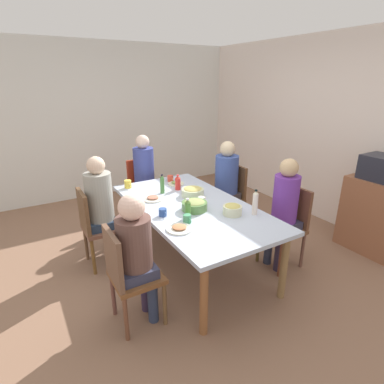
{
  "coord_description": "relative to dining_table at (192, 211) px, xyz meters",
  "views": [
    {
      "loc": [
        2.62,
        -1.55,
        2.0
      ],
      "look_at": [
        0.0,
        0.0,
        0.87
      ],
      "focal_mm": 28.69,
      "sensor_mm": 36.0,
      "label": 1
    }
  ],
  "objects": [
    {
      "name": "ground_plane",
      "position": [
        0.0,
        0.0,
        -0.66
      ],
      "size": [
        6.74,
        6.74,
        0.0
      ],
      "primitive_type": "plane",
      "color": "#88634C"
    },
    {
      "name": "wall_back",
      "position": [
        0.0,
        2.36,
        0.64
      ],
      "size": [
        5.86,
        0.12,
        2.6
      ],
      "primitive_type": "cube",
      "color": "silver",
      "rests_on": "ground_plane"
    },
    {
      "name": "wall_left",
      "position": [
        -2.87,
        0.0,
        0.64
      ],
      "size": [
        0.12,
        4.84,
        2.6
      ],
      "primitive_type": "cube",
      "color": "silver",
      "rests_on": "ground_plane"
    },
    {
      "name": "dining_table",
      "position": [
        0.0,
        0.0,
        0.0
      ],
      "size": [
        2.09,
        1.09,
        0.72
      ],
      "color": "silver",
      "rests_on": "ground_plane"
    },
    {
      "name": "chair_0",
      "position": [
        0.52,
        -0.93,
        -0.15
      ],
      "size": [
        0.4,
        0.4,
        0.9
      ],
      "color": "brown",
      "rests_on": "ground_plane"
    },
    {
      "name": "person_0",
      "position": [
        0.52,
        -0.84,
        0.05
      ],
      "size": [
        0.3,
        0.3,
        1.18
      ],
      "color": "#362844",
      "rests_on": "ground_plane"
    },
    {
      "name": "chair_1",
      "position": [
        -0.52,
        0.93,
        -0.15
      ],
      "size": [
        0.4,
        0.4,
        0.9
      ],
      "color": "brown",
      "rests_on": "ground_plane"
    },
    {
      "name": "person_1",
      "position": [
        -0.52,
        0.84,
        0.09
      ],
      "size": [
        0.31,
        0.31,
        1.25
      ],
      "color": "#363639",
      "rests_on": "ground_plane"
    },
    {
      "name": "chair_2",
      "position": [
        -1.42,
        0.0,
        -0.15
      ],
      "size": [
        0.4,
        0.4,
        0.9
      ],
      "color": "#B1311B",
      "rests_on": "ground_plane"
    },
    {
      "name": "person_2",
      "position": [
        -1.33,
        0.0,
        0.1
      ],
      "size": [
        0.3,
        0.3,
        1.28
      ],
      "color": "#3C483F",
      "rests_on": "ground_plane"
    },
    {
      "name": "chair_3",
      "position": [
        0.52,
        0.93,
        -0.15
      ],
      "size": [
        0.4,
        0.4,
        0.9
      ],
      "color": "brown",
      "rests_on": "ground_plane"
    },
    {
      "name": "person_3",
      "position": [
        0.52,
        0.83,
        0.07
      ],
      "size": [
        0.3,
        0.3,
        1.24
      ],
      "color": "#332A45",
      "rests_on": "ground_plane"
    },
    {
      "name": "chair_4",
      "position": [
        -0.52,
        -0.93,
        -0.15
      ],
      "size": [
        0.4,
        0.4,
        0.9
      ],
      "color": "brown",
      "rests_on": "ground_plane"
    },
    {
      "name": "person_4",
      "position": [
        -0.52,
        -0.84,
        0.08
      ],
      "size": [
        0.3,
        0.3,
        1.25
      ],
      "color": "#353B55",
      "rests_on": "ground_plane"
    },
    {
      "name": "plate_0",
      "position": [
        -0.36,
        -0.3,
        0.08
      ],
      "size": [
        0.23,
        0.23,
        0.04
      ],
      "color": "silver",
      "rests_on": "dining_table"
    },
    {
      "name": "plate_1",
      "position": [
        0.44,
        -0.39,
        0.08
      ],
      "size": [
        0.24,
        0.24,
        0.04
      ],
      "color": "white",
      "rests_on": "dining_table"
    },
    {
      "name": "plate_2",
      "position": [
        -0.7,
        0.17,
        0.08
      ],
      "size": [
        0.2,
        0.2,
        0.04
      ],
      "color": "silver",
      "rests_on": "dining_table"
    },
    {
      "name": "bowl_0",
      "position": [
        0.41,
        0.22,
        0.12
      ],
      "size": [
        0.19,
        0.19,
        0.11
      ],
      "color": "beige",
      "rests_on": "dining_table"
    },
    {
      "name": "bowl_1",
      "position": [
        0.12,
        -0.04,
        0.12
      ],
      "size": [
        0.26,
        0.26,
        0.11
      ],
      "color": "#567F43",
      "rests_on": "dining_table"
    },
    {
      "name": "bowl_2",
      "position": [
        -0.23,
        0.15,
        0.12
      ],
      "size": [
        0.26,
        0.26,
        0.11
      ],
      "color": "beige",
      "rests_on": "dining_table"
    },
    {
      "name": "cup_0",
      "position": [
        -0.85,
        0.17,
        0.11
      ],
      "size": [
        0.12,
        0.08,
        0.08
      ],
      "color": "#CF4734",
      "rests_on": "dining_table"
    },
    {
      "name": "cup_1",
      "position": [
        0.09,
        -0.39,
        0.1
      ],
      "size": [
        0.11,
        0.08,
        0.08
      ],
      "color": "#305096",
      "rests_on": "dining_table"
    },
    {
      "name": "cup_2",
      "position": [
        -0.88,
        -0.4,
        0.12
      ],
      "size": [
        0.12,
        0.09,
        0.1
      ],
      "color": "yellow",
      "rests_on": "dining_table"
    },
    {
      "name": "cup_3",
      "position": [
        0.35,
        -0.26,
        0.11
      ],
      "size": [
        0.11,
        0.08,
        0.08
      ],
      "color": "#469366",
      "rests_on": "dining_table"
    },
    {
      "name": "cup_4",
      "position": [
        0.03,
        0.11,
        0.11
      ],
      "size": [
        0.12,
        0.08,
        0.08
      ],
      "color": "white",
      "rests_on": "dining_table"
    },
    {
      "name": "bottle_0",
      "position": [
        -0.51,
        0.1,
        0.15
      ],
      "size": [
        0.07,
        0.07,
        0.19
      ],
      "color": "red",
      "rests_on": "dining_table"
    },
    {
      "name": "bottle_1",
      "position": [
        -0.5,
        -0.11,
        0.18
      ],
      "size": [
        0.05,
        0.05,
        0.23
      ],
      "color": "#477F3E",
      "rests_on": "dining_table"
    },
    {
      "name": "bottle_2",
      "position": [
        0.26,
        -0.2,
        0.16
      ],
      "size": [
        0.06,
        0.06,
        0.2
      ],
      "color": "#4A8230",
      "rests_on": "dining_table"
    },
    {
      "name": "bottle_3",
      "position": [
        0.52,
        0.42,
        0.19
      ],
      "size": [
        0.05,
        0.05,
        0.26
      ],
      "color": "silver",
      "rests_on": "dining_table"
    },
    {
      "name": "side_cabinet",
      "position": [
        0.85,
        2.06,
        -0.21
      ],
      "size": [
        0.7,
        0.44,
        0.9
      ],
      "primitive_type": "cube",
      "color": "#92583B",
      "rests_on": "ground_plane"
    }
  ]
}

